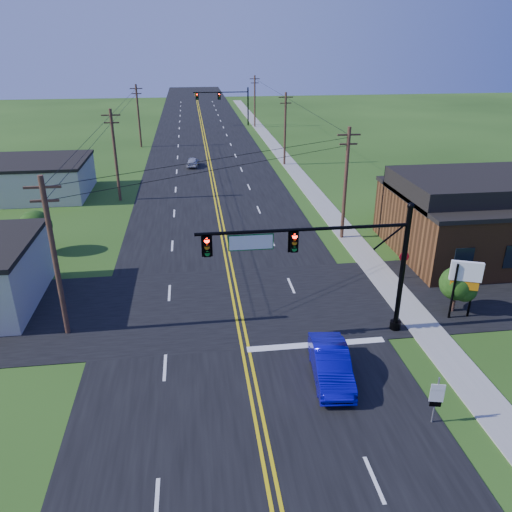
{
  "coord_description": "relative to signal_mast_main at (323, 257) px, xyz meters",
  "views": [
    {
      "loc": [
        -2.15,
        -14.98,
        15.16
      ],
      "look_at": [
        1.12,
        10.0,
        4.09
      ],
      "focal_mm": 35.0,
      "sensor_mm": 36.0,
      "label": 1
    }
  ],
  "objects": [
    {
      "name": "utility_pole_left_c",
      "position": [
        -13.84,
        54.0,
        -0.03
      ],
      "size": [
        1.8,
        0.28,
        9.0
      ],
      "color": "#3E241C",
      "rests_on": "ground"
    },
    {
      "name": "signal_mast_far",
      "position": [
        0.1,
        72.0,
        -0.2
      ],
      "size": [
        10.98,
        0.6,
        7.48
      ],
      "color": "black",
      "rests_on": "ground"
    },
    {
      "name": "utility_pole_left_b",
      "position": [
        -13.84,
        27.0,
        -0.03
      ],
      "size": [
        1.8,
        0.28,
        9.0
      ],
      "color": "#3E241C",
      "rests_on": "ground"
    },
    {
      "name": "tree_left",
      "position": [
        -18.34,
        14.0,
        -2.59
      ],
      "size": [
        2.4,
        2.4,
        3.37
      ],
      "color": "#3E241C",
      "rests_on": "ground"
    },
    {
      "name": "tree_right_back",
      "position": [
        11.66,
        18.0,
        -2.15
      ],
      "size": [
        3.0,
        3.0,
        4.1
      ],
      "color": "#3E241C",
      "rests_on": "ground"
    },
    {
      "name": "sidewalk",
      "position": [
        6.16,
        32.0,
        -4.71
      ],
      "size": [
        2.0,
        160.0,
        0.08
      ],
      "primitive_type": "cube",
      "color": "gray",
      "rests_on": "ground"
    },
    {
      "name": "pylon_sign",
      "position": [
        8.65,
        0.75,
        -2.12
      ],
      "size": [
        1.72,
        0.86,
        3.6
      ],
      "rotation": [
        0.0,
        0.0,
        -0.37
      ],
      "color": "black",
      "rests_on": "ground"
    },
    {
      "name": "ground",
      "position": [
        -4.34,
        -8.0,
        -4.75
      ],
      "size": [
        260.0,
        260.0,
        0.0
      ],
      "primitive_type": "plane",
      "color": "#223F12",
      "rests_on": "ground"
    },
    {
      "name": "utility_pole_right_b",
      "position": [
        5.46,
        40.0,
        -0.03
      ],
      "size": [
        1.8,
        0.28,
        9.0
      ],
      "color": "#3E241C",
      "rests_on": "ground"
    },
    {
      "name": "blue_car",
      "position": [
        -0.37,
        -3.86,
        -3.97
      ],
      "size": [
        2.13,
        4.9,
        1.57
      ],
      "primitive_type": "imported",
      "rotation": [
        0.0,
        0.0,
        -0.1
      ],
      "color": "#0A0696",
      "rests_on": "ground"
    },
    {
      "name": "signal_mast_main",
      "position": [
        0.0,
        0.0,
        0.0
      ],
      "size": [
        11.3,
        0.6,
        7.48
      ],
      "color": "black",
      "rests_on": "ground"
    },
    {
      "name": "road_main",
      "position": [
        -4.34,
        42.0,
        -4.73
      ],
      "size": [
        16.0,
        220.0,
        0.04
      ],
      "primitive_type": "cube",
      "color": "black",
      "rests_on": "ground"
    },
    {
      "name": "route_sign",
      "position": [
        3.16,
        -7.4,
        -3.38
      ],
      "size": [
        0.58,
        0.16,
        2.36
      ],
      "rotation": [
        0.0,
        0.0,
        -0.22
      ],
      "color": "slate",
      "rests_on": "ground"
    },
    {
      "name": "cream_bldg_far",
      "position": [
        -23.34,
        30.0,
        -2.89
      ],
      "size": [
        12.2,
        9.2,
        3.7
      ],
      "color": "#BAB29F",
      "rests_on": "ground"
    },
    {
      "name": "shrub_corner",
      "position": [
        8.66,
        1.5,
        -2.9
      ],
      "size": [
        2.0,
        2.0,
        2.86
      ],
      "color": "#3E241C",
      "rests_on": "ground"
    },
    {
      "name": "distant_car",
      "position": [
        -6.31,
        40.45,
        -4.16
      ],
      "size": [
        1.78,
        3.59,
        1.18
      ],
      "primitive_type": "imported",
      "rotation": [
        0.0,
        0.0,
        3.03
      ],
      "color": "silver",
      "rests_on": "ground"
    },
    {
      "name": "stop_sign",
      "position": [
        7.37,
        6.13,
        -3.31
      ],
      "size": [
        0.71,
        0.09,
        1.99
      ],
      "rotation": [
        0.0,
        0.0,
        -0.03
      ],
      "color": "slate",
      "rests_on": "ground"
    },
    {
      "name": "road_cross",
      "position": [
        -4.34,
        4.0,
        -4.73
      ],
      "size": [
        70.0,
        10.0,
        0.04
      ],
      "primitive_type": "cube",
      "color": "black",
      "rests_on": "ground"
    },
    {
      "name": "brick_building",
      "position": [
        15.66,
        10.0,
        -2.4
      ],
      "size": [
        14.2,
        11.2,
        4.7
      ],
      "color": "brown",
      "rests_on": "ground"
    },
    {
      "name": "utility_pole_right_a",
      "position": [
        5.46,
        14.0,
        -0.03
      ],
      "size": [
        1.8,
        0.28,
        9.0
      ],
      "color": "#3E241C",
      "rests_on": "ground"
    },
    {
      "name": "utility_pole_left_a",
      "position": [
        -13.84,
        2.0,
        -0.03
      ],
      "size": [
        1.8,
        0.28,
        9.0
      ],
      "color": "#3E241C",
      "rests_on": "ground"
    },
    {
      "name": "utility_pole_right_c",
      "position": [
        5.46,
        70.0,
        -0.03
      ],
      "size": [
        1.8,
        0.28,
        9.0
      ],
      "color": "#3E241C",
      "rests_on": "ground"
    }
  ]
}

